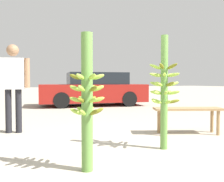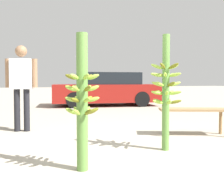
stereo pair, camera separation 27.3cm
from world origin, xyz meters
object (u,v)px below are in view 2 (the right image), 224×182
(banana_stalk_left, at_px, (82,100))
(parked_car, at_px, (106,90))
(banana_stalk_center, at_px, (166,90))
(vendor_person, at_px, (21,80))
(market_bench, at_px, (195,113))

(banana_stalk_left, height_order, parked_car, banana_stalk_left)
(banana_stalk_center, height_order, vendor_person, vendor_person)
(vendor_person, bearing_deg, parked_car, -108.96)
(banana_stalk_center, xyz_separation_m, market_bench, (1.08, 0.64, -0.47))
(vendor_person, height_order, parked_car, vendor_person)
(vendor_person, bearing_deg, market_bench, 170.95)
(banana_stalk_center, xyz_separation_m, parked_car, (1.61, 6.67, -0.22))
(banana_stalk_center, bearing_deg, vendor_person, 130.05)
(banana_stalk_center, distance_m, parked_car, 6.86)
(vendor_person, distance_m, market_bench, 3.42)
(vendor_person, height_order, market_bench, vendor_person)
(banana_stalk_left, xyz_separation_m, vendor_person, (-0.54, 2.59, 0.24))
(banana_stalk_left, relative_size, banana_stalk_center, 0.92)
(banana_stalk_left, distance_m, vendor_person, 2.66)
(banana_stalk_left, height_order, vendor_person, vendor_person)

